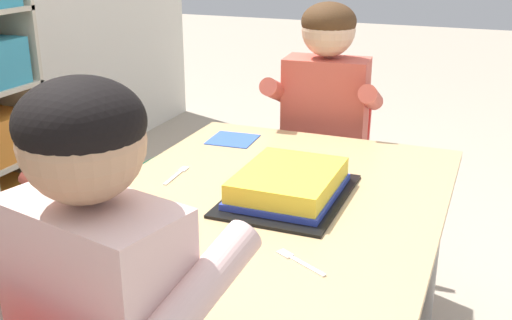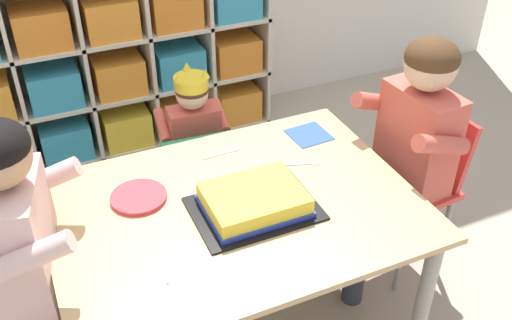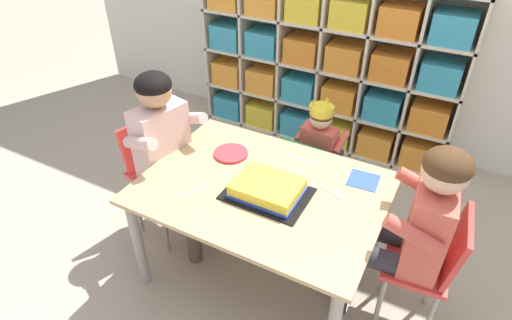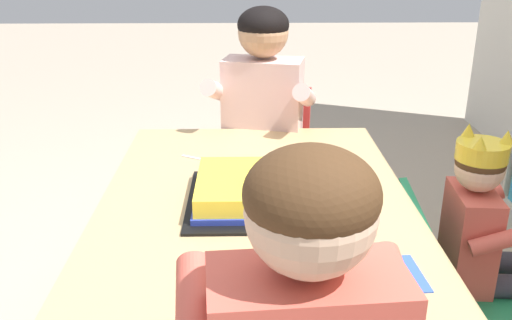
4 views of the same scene
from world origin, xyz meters
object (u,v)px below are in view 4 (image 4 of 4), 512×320
activity_table (256,219)px  fork_at_table_front_edge (365,204)px  adult_helper_seated (260,116)px  birthday_cake_on_tray (240,191)px  fork_near_child_seat (306,251)px  classroom_chair_adult_side (265,155)px  paper_plate_stack (303,156)px  classroom_chair_blue (442,275)px  child_with_crown (485,234)px  fork_by_napkin (202,159)px

activity_table → fork_at_table_front_edge: fork_at_table_front_edge is taller
adult_helper_seated → birthday_cake_on_tray: adult_helper_seated is taller
birthday_cake_on_tray → fork_near_child_seat: 0.32m
birthday_cake_on_tray → fork_at_table_front_edge: bearing=85.3°
activity_table → fork_at_table_front_edge: size_ratio=8.31×
classroom_chair_adult_side → paper_plate_stack: size_ratio=3.90×
classroom_chair_blue → fork_at_table_front_edge: size_ratio=4.26×
paper_plate_stack → adult_helper_seated: bearing=-156.3°
child_with_crown → birthday_cake_on_tray: (-0.02, -0.70, 0.13)m
classroom_chair_adult_side → fork_at_table_front_edge: (0.78, 0.25, 0.15)m
activity_table → classroom_chair_adult_side: (-0.71, 0.05, -0.07)m
child_with_crown → fork_at_table_front_edge: size_ratio=5.76×
birthday_cake_on_tray → adult_helper_seated: bearing=173.8°
classroom_chair_adult_side → fork_at_table_front_edge: bearing=-59.7°
child_with_crown → fork_at_table_front_edge: child_with_crown is taller
activity_table → fork_by_napkin: size_ratio=9.46×
paper_plate_stack → fork_by_napkin: 0.34m
child_with_crown → fork_by_napkin: (-0.34, -0.83, 0.10)m
adult_helper_seated → fork_near_child_seat: bearing=-71.8°
birthday_cake_on_tray → paper_plate_stack: 0.39m
birthday_cake_on_tray → classroom_chair_adult_side: bearing=172.8°
activity_table → paper_plate_stack: 0.34m
classroom_chair_adult_side → activity_table: bearing=-81.5°
classroom_chair_blue → activity_table: bearing=88.1°
activity_table → classroom_chair_blue: size_ratio=1.95×
paper_plate_stack → fork_at_table_front_edge: 0.38m
fork_at_table_front_edge → activity_table: bearing=71.6°
child_with_crown → adult_helper_seated: adult_helper_seated is taller
classroom_chair_adult_side → birthday_cake_on_tray: (0.76, -0.10, 0.18)m
adult_helper_seated → paper_plate_stack: (0.31, 0.14, -0.04)m
activity_table → fork_at_table_front_edge: (0.08, 0.30, 0.08)m
classroom_chair_blue → classroom_chair_adult_side: 0.92m
child_with_crown → adult_helper_seated: 0.93m
activity_table → paper_plate_stack: bearing=149.6°
fork_near_child_seat → classroom_chair_blue: bearing=-39.8°
adult_helper_seated → paper_plate_stack: adult_helper_seated is taller
child_with_crown → adult_helper_seated: size_ratio=0.77×
child_with_crown → activity_table: bearing=88.5°
activity_table → paper_plate_stack: (-0.28, 0.16, 0.09)m
child_with_crown → classroom_chair_blue: bearing=90.4°
birthday_cake_on_tray → paper_plate_stack: bearing=147.8°
birthday_cake_on_tray → fork_near_child_seat: size_ratio=3.11×
activity_table → classroom_chair_blue: bearing=83.5°
classroom_chair_adult_side → adult_helper_seated: adult_helper_seated is taller
paper_plate_stack → fork_by_napkin: size_ratio=1.49×
activity_table → fork_by_napkin: fork_by_napkin is taller
activity_table → classroom_chair_blue: 0.58m
classroom_chair_adult_side → fork_by_napkin: (0.44, -0.23, 0.15)m
fork_by_napkin → paper_plate_stack: bearing=-149.1°
classroom_chair_blue → adult_helper_seated: bearing=43.2°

